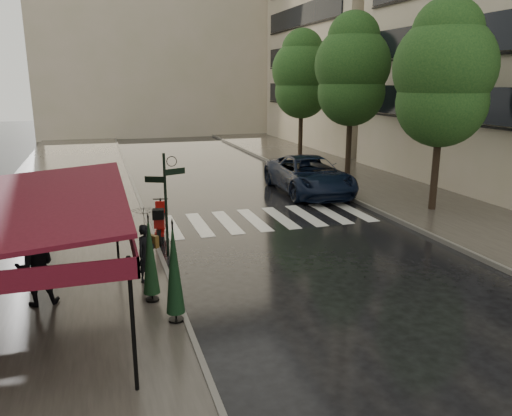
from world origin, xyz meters
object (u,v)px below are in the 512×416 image
pedestrian_with_umbrella (145,222)px  parked_car (309,175)px  scooter (160,223)px  parasol_back (150,256)px  parasol_front (174,268)px  pedestrian_terrace (36,267)px

pedestrian_with_umbrella → parked_car: size_ratio=0.39×
scooter → parasol_back: size_ratio=0.91×
pedestrian_with_umbrella → parasol_back: size_ratio=1.15×
parked_car → parasol_front: 13.74m
parked_car → parasol_back: size_ratio=2.96×
pedestrian_with_umbrella → parasol_front: pedestrian_with_umbrella is taller
pedestrian_terrace → scooter: 5.45m
pedestrian_terrace → parasol_back: size_ratio=0.87×
parked_car → pedestrian_terrace: bearing=-136.9°
scooter → parasol_front: (-0.43, -6.12, 0.74)m
pedestrian_with_umbrella → parasol_front: size_ratio=1.06×
parasol_front → parasol_back: size_ratio=1.08×
pedestrian_terrace → scooter: pedestrian_terrace is taller
scooter → pedestrian_with_umbrella: bearing=-91.3°
pedestrian_terrace → scooter: bearing=-131.8°
parked_car → scooter: bearing=-143.8°
pedestrian_terrace → parasol_back: bearing=161.9°
parasol_front → scooter: bearing=86.0°
scooter → parasol_front: size_ratio=0.85×
scooter → parasol_front: 6.18m
pedestrian_with_umbrella → parasol_back: 1.32m
pedestrian_with_umbrella → scooter: (0.78, 3.69, -1.12)m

